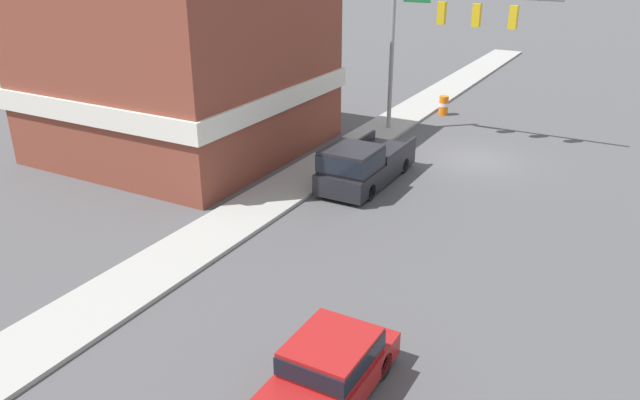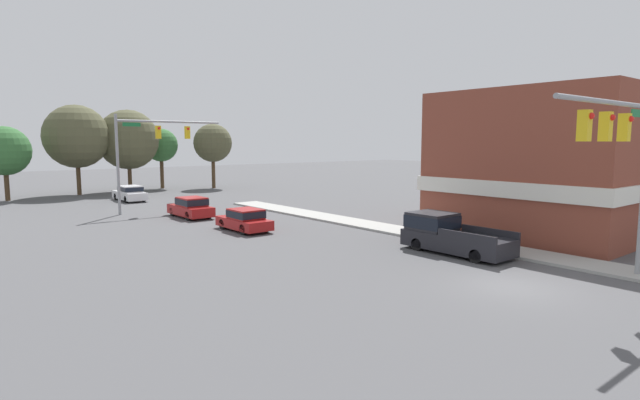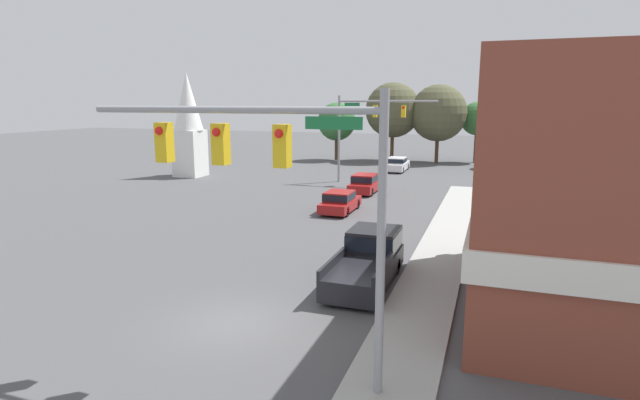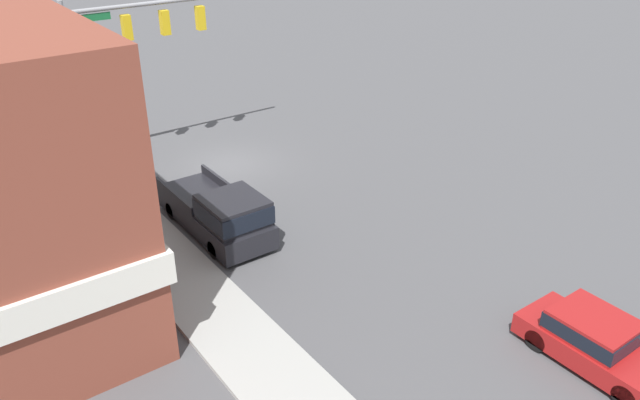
# 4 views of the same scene
# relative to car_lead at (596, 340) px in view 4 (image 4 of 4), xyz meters

# --- Properties ---
(ground_plane) EXTENTS (200.00, 200.00, 0.00)m
(ground_plane) POSITION_rel_car_lead_xyz_m (1.71, -17.52, -0.75)
(ground_plane) COLOR #4C4C4F
(sidewalk_curb) EXTENTS (2.40, 60.00, 0.14)m
(sidewalk_curb) POSITION_rel_car_lead_xyz_m (7.41, -17.52, -0.68)
(sidewalk_curb) COLOR #9E9E99
(sidewalk_curb) RESTS_ON ground
(near_signal_assembly) EXTENTS (8.15, 0.49, 7.59)m
(near_signal_assembly) POSITION_rel_car_lead_xyz_m (4.49, -20.10, 4.88)
(near_signal_assembly) COLOR gray
(near_signal_assembly) RESTS_ON ground
(car_lead) EXTENTS (1.85, 4.26, 1.43)m
(car_lead) POSITION_rel_car_lead_xyz_m (0.00, 0.00, 0.00)
(car_lead) COLOR black
(car_lead) RESTS_ON ground
(pickup_truck_parked) EXTENTS (2.12, 5.71, 1.96)m
(pickup_truck_parked) POSITION_rel_car_lead_xyz_m (4.95, -12.01, 0.21)
(pickup_truck_parked) COLOR black
(pickup_truck_parked) RESTS_ON ground
(construction_barrel) EXTENTS (0.55, 0.55, 1.11)m
(construction_barrel) POSITION_rel_car_lead_xyz_m (5.61, -24.43, -0.18)
(construction_barrel) COLOR orange
(construction_barrel) RESTS_ON ground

